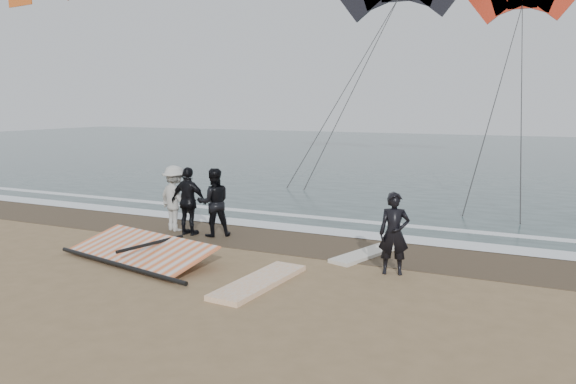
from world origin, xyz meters
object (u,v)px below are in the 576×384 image
object	(u,v)px
sail_rig	(143,251)
board_cream	(364,254)
man_main	(394,233)
board_white	(259,282)

from	to	relation	value
sail_rig	board_cream	bearing A→B (deg)	27.86
man_main	sail_rig	bearing A→B (deg)	177.68
board_cream	man_main	bearing A→B (deg)	-29.99
board_white	sail_rig	distance (m)	3.47
board_cream	sail_rig	world-z (taller)	sail_rig
man_main	board_white	distance (m)	3.12
board_white	sail_rig	bearing A→B (deg)	175.85
board_white	sail_rig	xyz separation A→B (m)	(-3.42, 0.51, 0.14)
man_main	board_white	size ratio (longest dim) A/B	0.67
board_white	sail_rig	world-z (taller)	sail_rig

